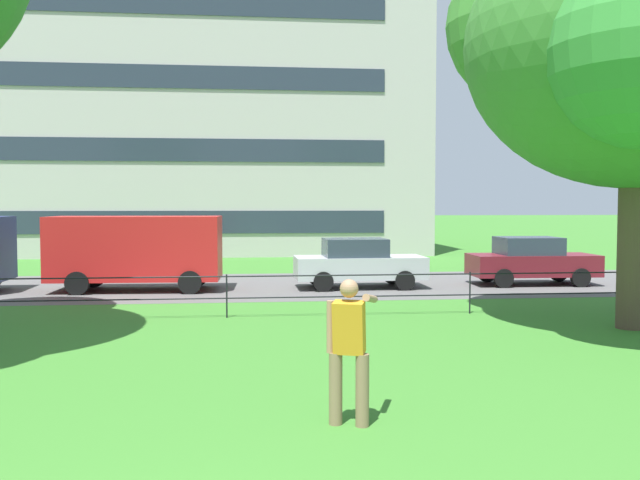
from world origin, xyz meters
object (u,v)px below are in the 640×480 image
at_px(person_thrower, 349,346).
at_px(apartment_building_background, 125,125).
at_px(car_silver_right, 358,263).
at_px(car_maroon_far_left, 531,261).
at_px(panel_van_center, 137,248).

distance_m(person_thrower, apartment_building_background, 34.11).
relative_size(car_silver_right, car_maroon_far_left, 1.00).
bearing_deg(car_silver_right, car_maroon_far_left, 2.84).
bearing_deg(car_silver_right, panel_van_center, 179.61).
bearing_deg(person_thrower, panel_van_center, 108.81).
height_order(panel_van_center, car_silver_right, panel_van_center).
bearing_deg(car_maroon_far_left, car_silver_right, -177.16).
height_order(panel_van_center, car_maroon_far_left, panel_van_center).
xyz_separation_m(person_thrower, apartment_building_background, (-8.11, 32.55, 6.18)).
bearing_deg(apartment_building_background, person_thrower, -76.00).
xyz_separation_m(panel_van_center, car_silver_right, (6.74, -0.05, -0.49)).
bearing_deg(apartment_building_background, car_maroon_far_left, -49.95).
relative_size(panel_van_center, car_silver_right, 1.26).
bearing_deg(panel_van_center, person_thrower, -71.19).
relative_size(person_thrower, car_silver_right, 0.43).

